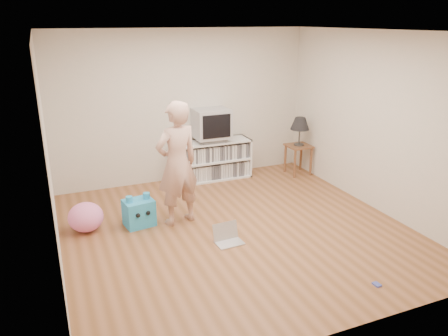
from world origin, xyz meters
name	(u,v)px	position (x,y,z in m)	size (l,w,h in m)	color
ground	(236,230)	(0.00, 0.00, 0.00)	(4.50, 4.50, 0.00)	brown
walls	(237,138)	(0.00, 0.00, 1.30)	(4.52, 4.52, 2.60)	beige
ceiling	(238,31)	(0.00, 0.00, 2.60)	(4.50, 4.50, 0.01)	white
media_unit	(211,160)	(0.42, 2.04, 0.35)	(1.40, 0.45, 0.70)	white
dvd_deck	(211,139)	(0.42, 2.02, 0.73)	(0.45, 0.35, 0.07)	gray
crt_tv	(211,123)	(0.42, 2.02, 1.02)	(0.60, 0.53, 0.50)	#A0A0A5
side_table	(298,152)	(1.99, 1.65, 0.42)	(0.42, 0.42, 0.55)	brown
table_lamp	(300,124)	(1.99, 1.65, 0.94)	(0.34, 0.34, 0.52)	#333333
person	(177,164)	(-0.64, 0.53, 0.87)	(0.63, 0.42, 1.73)	#D4A490
laptop	(227,237)	(-0.24, -0.27, 0.07)	(0.36, 0.30, 0.24)	silver
playing_cards	(377,284)	(0.87, -1.79, 0.01)	(0.07, 0.09, 0.02)	#4350B2
plush_blue	(139,212)	(-1.19, 0.65, 0.19)	(0.44, 0.39, 0.46)	#289FDC
plush_pink	(86,217)	(-1.88, 0.76, 0.20)	(0.47, 0.47, 0.40)	pink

